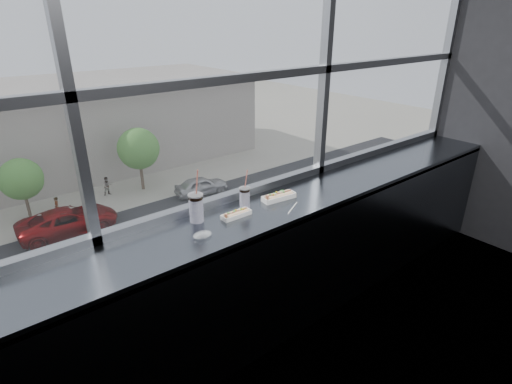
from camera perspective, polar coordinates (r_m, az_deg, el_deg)
wall_back_lower at (r=3.33m, az=-3.74°, el=-9.84°), size 6.00×0.00×6.00m
window_glass at (r=2.80m, az=-5.01°, el=21.85°), size 6.00×0.00×6.00m
window_mullions at (r=2.78m, az=-4.76°, el=21.85°), size 6.00×0.08×2.40m
counter at (r=2.87m, az=-0.84°, el=-3.56°), size 6.00×0.55×0.06m
counter_fascia at (r=2.99m, az=2.33°, el=-14.23°), size 6.00×0.04×1.04m
hotdog_tray_left at (r=2.80m, az=-2.82°, el=-3.14°), size 0.22×0.07×0.06m
hotdog_tray_right at (r=3.06m, az=3.30°, el=-0.60°), size 0.28×0.12×0.07m
soda_cup_left at (r=2.73m, az=-8.55°, el=-2.06°), size 0.10×0.10×0.38m
soda_cup_right at (r=2.91m, az=-1.63°, el=-0.66°), size 0.08×0.08×0.30m
loose_straw at (r=2.94m, az=5.25°, el=-2.26°), size 0.18×0.10×0.01m
wrapper at (r=2.58m, az=-7.66°, el=-6.07°), size 0.11×0.08×0.03m
street_asphalt at (r=26.03m, az=-29.85°, el=-10.78°), size 80.00×10.00×0.06m
far_sidewalk at (r=33.15m, az=-32.44°, el=-4.11°), size 80.00×6.00×0.04m
car_far_b at (r=29.40m, az=-25.32°, el=-3.25°), size 3.05×7.03×2.32m
car_near_e at (r=27.66m, az=3.29°, el=-2.79°), size 2.60×6.22×2.07m
car_near_c at (r=22.02m, az=-31.77°, el=-14.30°), size 2.80×6.45×2.13m
car_far_c at (r=32.85m, az=-7.85°, el=1.33°), size 3.11×6.11×1.95m
car_near_d at (r=23.65m, az=-11.94°, el=-8.45°), size 2.61×5.87×1.93m
pedestrian_c at (r=32.18m, az=-26.60°, el=-1.72°), size 0.62×0.83×1.86m
pedestrian_d at (r=34.57m, az=-20.48°, el=1.03°), size 0.83×0.62×1.87m
tree_center at (r=32.17m, az=-30.54°, el=1.59°), size 2.92×2.92×4.57m
tree_right at (r=34.03m, az=-16.44°, el=5.95°), size 3.40×3.40×5.31m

